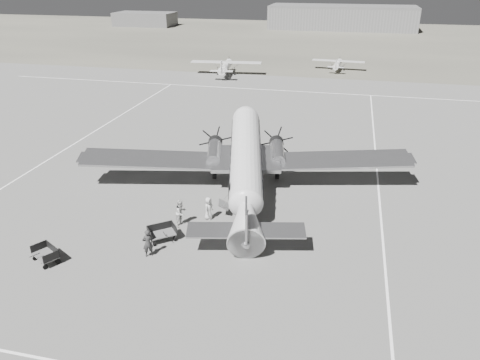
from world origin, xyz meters
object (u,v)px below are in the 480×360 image
(hangar_main, at_px, (342,17))
(passenger, at_px, (209,208))
(shed_secondary, at_px, (145,19))
(dc3_airliner, at_px, (246,165))
(ramp_agent, at_px, (181,213))
(light_plane_left, at_px, (226,68))
(light_plane_right, at_px, (338,65))
(baggage_cart_near, at_px, (162,233))
(ground_crew, at_px, (148,243))
(baggage_cart_far, at_px, (46,255))

(hangar_main, distance_m, passenger, 119.72)
(shed_secondary, xyz_separation_m, dc3_airliner, (56.70, -110.23, 0.59))
(hangar_main, distance_m, shed_secondary, 60.22)
(hangar_main, relative_size, ramp_agent, 21.81)
(light_plane_left, height_order, light_plane_right, light_plane_left)
(shed_secondary, distance_m, ramp_agent, 127.55)
(hangar_main, xyz_separation_m, baggage_cart_near, (-7.19, -123.07, -2.78))
(shed_secondary, xyz_separation_m, baggage_cart_near, (52.81, -118.07, -1.48))
(light_plane_left, xyz_separation_m, baggage_cart_near, (9.32, -51.81, -0.72))
(shed_secondary, relative_size, dc3_airliner, 0.66)
(baggage_cart_near, distance_m, ground_crew, 1.95)
(passenger, bearing_deg, dc3_airliner, -8.15)
(dc3_airliner, bearing_deg, light_plane_right, 72.00)
(ground_crew, bearing_deg, passenger, -151.45)
(hangar_main, height_order, passenger, hangar_main)
(ground_crew, distance_m, ramp_agent, 4.18)
(dc3_airliner, bearing_deg, shed_secondary, 104.60)
(hangar_main, xyz_separation_m, ramp_agent, (-6.64, -120.85, -2.34))
(shed_secondary, height_order, ramp_agent, shed_secondary)
(baggage_cart_near, relative_size, baggage_cart_far, 1.03)
(baggage_cart_far, relative_size, passenger, 1.05)
(hangar_main, relative_size, shed_secondary, 2.33)
(passenger, bearing_deg, shed_secondary, 39.27)
(shed_secondary, height_order, baggage_cart_near, shed_secondary)
(baggage_cart_far, bearing_deg, baggage_cart_near, 64.19)
(shed_secondary, xyz_separation_m, ground_crew, (52.66, -119.97, -1.08))
(ramp_agent, bearing_deg, baggage_cart_near, -172.97)
(shed_secondary, height_order, ground_crew, shed_secondary)
(baggage_cart_near, bearing_deg, passenger, 19.48)
(dc3_airliner, distance_m, baggage_cart_far, 15.52)
(light_plane_right, bearing_deg, ground_crew, -94.32)
(light_plane_left, height_order, baggage_cart_near, light_plane_left)
(baggage_cart_near, height_order, ground_crew, ground_crew)
(shed_secondary, bearing_deg, light_plane_right, -43.22)
(ground_crew, bearing_deg, light_plane_left, -118.60)
(shed_secondary, relative_size, light_plane_right, 1.97)
(light_plane_left, height_order, baggage_cart_far, light_plane_left)
(shed_secondary, relative_size, ground_crew, 9.82)
(shed_secondary, bearing_deg, baggage_cart_near, -65.90)
(light_plane_left, bearing_deg, baggage_cart_far, -92.79)
(light_plane_left, relative_size, passenger, 7.01)
(light_plane_left, xyz_separation_m, baggage_cart_far, (3.36, -55.78, -0.73))
(ramp_agent, bearing_deg, passenger, -30.87)
(baggage_cart_far, relative_size, ground_crew, 0.97)
(dc3_airliner, xyz_separation_m, ramp_agent, (-3.35, -5.62, -1.62))
(hangar_main, xyz_separation_m, passenger, (-5.04, -119.59, -2.45))
(hangar_main, bearing_deg, baggage_cart_near, -93.35)
(dc3_airliner, distance_m, light_plane_left, 45.94)
(light_plane_left, relative_size, baggage_cart_far, 6.68)
(passenger, bearing_deg, baggage_cart_far, 146.22)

